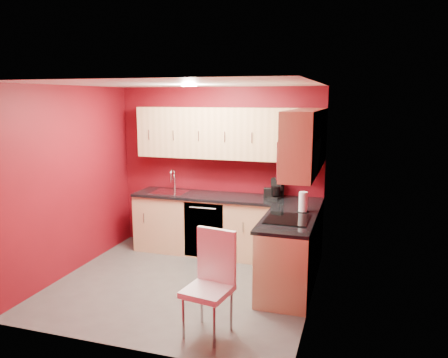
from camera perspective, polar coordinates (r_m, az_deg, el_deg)
The scene contains 21 objects.
floor at distance 5.74m, azimuth -5.36°, elevation -13.52°, with size 3.20×3.20×0.00m, color #4E4C49.
ceiling at distance 5.25m, azimuth -5.84°, elevation 12.28°, with size 3.20×3.20×0.00m, color white.
wall_back at distance 6.74m, azimuth -0.63°, elevation 1.27°, with size 3.20×3.20×0.00m, color maroon.
wall_front at distance 4.06m, azimuth -13.89°, elevation -5.32°, with size 3.20×3.20×0.00m, color maroon.
wall_left at distance 6.15m, azimuth -19.46°, elevation -0.24°, with size 3.00×3.00×0.00m, color maroon.
wall_right at distance 4.97m, azimuth 11.69°, elevation -2.32°, with size 3.00×3.00×0.00m, color maroon.
base_cabinets_back at distance 6.58m, azimuth 0.24°, elevation -6.23°, with size 2.80×0.60×0.87m, color tan.
base_cabinets_right at distance 5.47m, azimuth 8.47°, elevation -9.91°, with size 0.60×1.30×0.87m, color tan.
countertop_back at distance 6.45m, azimuth 0.20°, elevation -2.40°, with size 2.80×0.63×0.04m, color black.
countertop_right at distance 5.32m, azimuth 8.41°, elevation -5.36°, with size 0.63×1.27×0.04m, color black.
upper_cabinets_back at distance 6.44m, azimuth 0.58°, elevation 6.00°, with size 2.80×0.35×0.75m, color tan.
upper_cabinets_right at distance 5.32m, azimuth 10.55°, elevation 5.53°, with size 0.35×1.55×0.75m.
microwave at distance 5.11m, azimuth 9.79°, elevation 2.78°, with size 0.42×0.76×0.42m.
cooktop at distance 5.28m, azimuth 8.31°, elevation -5.19°, with size 0.50×0.55×0.01m, color black.
sink at distance 6.77m, azimuth -7.05°, elevation -1.39°, with size 0.52×0.42×0.35m.
dishwasher_front at distance 6.40m, azimuth -2.69°, elevation -6.75°, with size 0.60×0.02×0.82m, color black.
downlight at distance 5.52m, azimuth -4.59°, elevation 12.06°, with size 0.20×0.20×0.01m, color white.
coffee_maker at distance 6.33m, azimuth 6.76°, elevation -1.24°, with size 0.17×0.23×0.28m, color black, non-canonical shape.
napkin_holder at distance 6.36m, azimuth 5.81°, elevation -1.82°, with size 0.13×0.13×0.14m, color black, non-canonical shape.
paper_towel at distance 5.62m, azimuth 10.30°, elevation -2.97°, with size 0.15×0.15×0.26m, color white, non-canonical shape.
dining_chair at distance 4.41m, azimuth -2.17°, elevation -13.70°, with size 0.42×0.44×1.05m, color white, non-canonical shape.
Camera 1 is at (2.06, -4.82, 2.34)m, focal length 35.00 mm.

